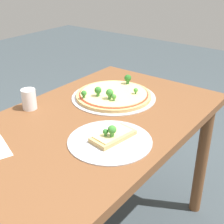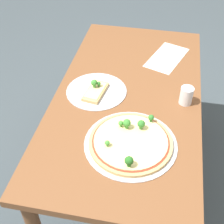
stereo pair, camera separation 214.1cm
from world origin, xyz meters
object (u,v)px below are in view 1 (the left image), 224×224
object	(u,v)px
pizza_tray_whole	(114,95)
pizza_tray_slice	(111,138)
dining_table	(76,150)
drinking_cup	(29,99)

from	to	relation	value
pizza_tray_whole	pizza_tray_slice	xyz separation A→B (m)	(-0.31, -0.22, -0.00)
dining_table	pizza_tray_whole	world-z (taller)	pizza_tray_whole
dining_table	pizza_tray_whole	size ratio (longest dim) A/B	3.52
pizza_tray_slice	drinking_cup	xyz separation A→B (m)	(-0.00, 0.43, 0.03)
pizza_tray_slice	drinking_cup	world-z (taller)	drinking_cup
pizza_tray_slice	drinking_cup	distance (m)	0.43
dining_table	pizza_tray_slice	xyz separation A→B (m)	(0.02, -0.16, 0.10)
pizza_tray_whole	drinking_cup	xyz separation A→B (m)	(-0.31, 0.21, 0.03)
pizza_tray_slice	drinking_cup	bearing A→B (deg)	90.42
pizza_tray_whole	drinking_cup	world-z (taller)	drinking_cup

